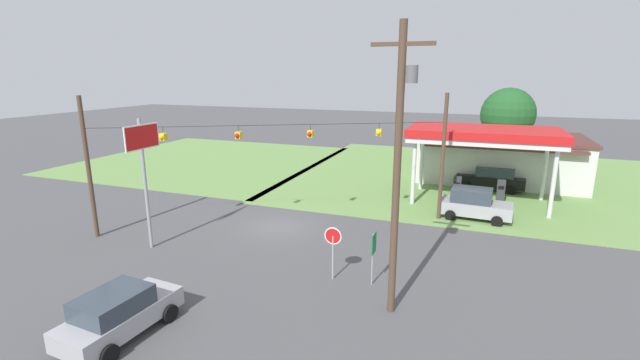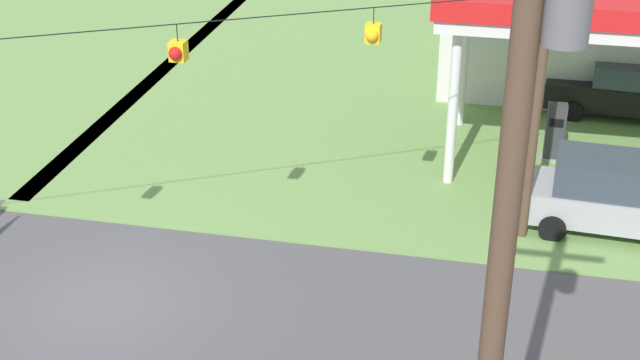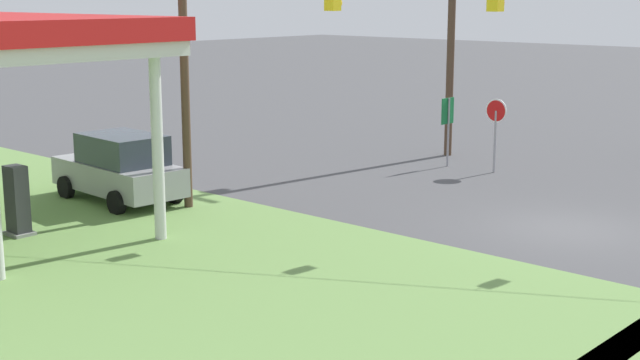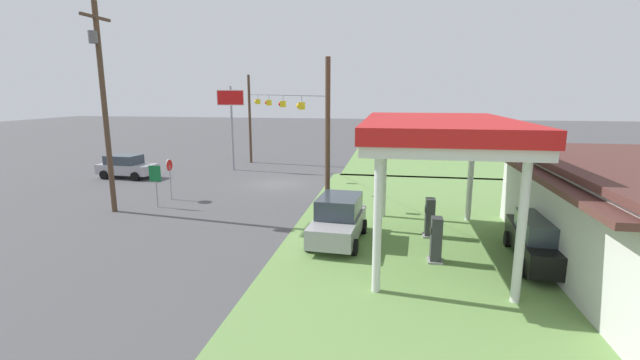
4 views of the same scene
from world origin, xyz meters
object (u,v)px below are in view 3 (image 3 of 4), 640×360
at_px(stop_sign_roadside, 496,119).
at_px(route_sign, 448,118).
at_px(fuel_pump_near, 17,203).
at_px(car_at_pumps_front, 120,168).

height_order(stop_sign_roadside, route_sign, stop_sign_roadside).
relative_size(fuel_pump_near, car_at_pumps_front, 0.39).
bearing_deg(route_sign, fuel_pump_near, 79.66).
relative_size(stop_sign_roadside, route_sign, 1.04).
bearing_deg(fuel_pump_near, stop_sign_roadside, -106.85).
relative_size(car_at_pumps_front, route_sign, 1.90).
bearing_deg(fuel_pump_near, route_sign, -100.34).
bearing_deg(car_at_pumps_front, fuel_pump_near, 111.30).
bearing_deg(route_sign, stop_sign_roadside, -176.03).
bearing_deg(stop_sign_roadside, car_at_pumps_front, -117.74).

